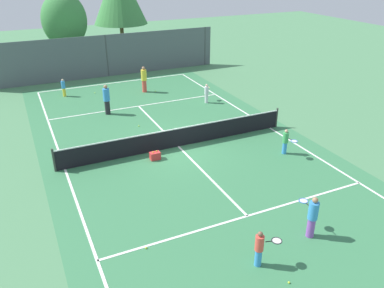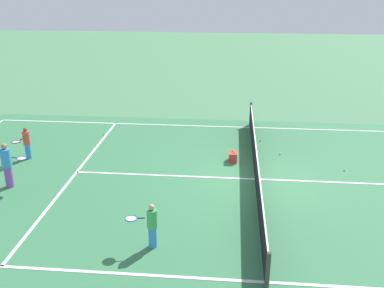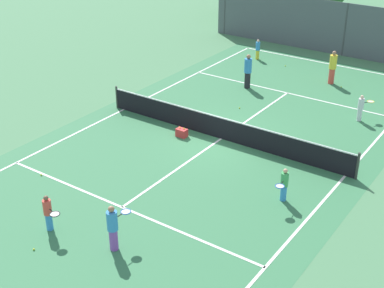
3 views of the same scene
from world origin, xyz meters
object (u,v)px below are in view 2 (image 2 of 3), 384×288
player_5 (26,143)px  tennis_ball_4 (261,141)px  tennis_ball_2 (344,170)px  tennis_ball_0 (104,134)px  ball_crate (233,157)px  tennis_ball_6 (280,154)px  player_4 (151,225)px  player_2 (7,165)px

player_5 → tennis_ball_4: (-2.72, 9.05, -0.63)m
tennis_ball_2 → tennis_ball_4: 3.98m
player_5 → tennis_ball_0: bearing=143.3°
ball_crate → tennis_ball_6: (-0.81, 1.86, -0.15)m
tennis_ball_4 → tennis_ball_6: same height
player_4 → tennis_ball_2: size_ratio=19.00×
tennis_ball_4 → tennis_ball_6: size_ratio=1.00×
player_4 → tennis_ball_6: (-6.65, 3.95, -0.62)m
player_5 → ball_crate: (-0.48, 7.88, -0.48)m
tennis_ball_0 → tennis_ball_2: same height
tennis_ball_0 → tennis_ball_4: 6.89m
ball_crate → tennis_ball_6: 2.04m
player_2 → ball_crate: player_2 is taller
player_4 → tennis_ball_4: (-8.07, 3.25, -0.62)m
tennis_ball_2 → tennis_ball_6: (-1.33, -2.18, 0.00)m
tennis_ball_0 → tennis_ball_4: bearing=88.5°
tennis_ball_0 → tennis_ball_6: 7.75m
player_2 → tennis_ball_6: (-3.64, 9.30, -0.77)m
player_5 → tennis_ball_4: player_5 is taller
ball_crate → tennis_ball_4: 2.53m
player_4 → tennis_ball_6: 7.75m
player_2 → tennis_ball_0: player_2 is taller
tennis_ball_6 → tennis_ball_0: bearing=-101.9°
player_2 → player_4: (3.00, 5.35, -0.15)m
tennis_ball_0 → tennis_ball_6: size_ratio=1.00×
ball_crate → player_4: bearing=-19.7°
player_2 → tennis_ball_4: bearing=120.5°
player_4 → tennis_ball_2: bearing=130.9°
tennis_ball_6 → player_4: bearing=-30.7°
player_4 → ball_crate: 6.21m
ball_crate → tennis_ball_0: size_ratio=7.19×
player_5 → tennis_ball_2: bearing=89.8°
ball_crate → tennis_ball_0: ball_crate is taller
player_2 → tennis_ball_0: size_ratio=23.48×
ball_crate → tennis_ball_2: bearing=82.7°
player_4 → player_5: size_ratio=0.99×
tennis_ball_0 → tennis_ball_4: same height
player_2 → tennis_ball_0: (-5.24, 1.72, -0.77)m
tennis_ball_0 → tennis_ball_4: (0.18, 6.89, 0.00)m
tennis_ball_0 → player_2: bearing=-18.1°
tennis_ball_2 → player_4: bearing=-49.1°
player_4 → tennis_ball_0: (-8.25, -3.64, -0.62)m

